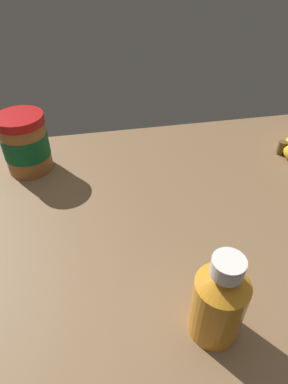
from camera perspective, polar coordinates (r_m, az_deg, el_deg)
The scene contains 3 objects.
ground_plane at distance 64.35cm, azimuth 4.26°, elevation -4.81°, with size 99.71×67.29×4.51cm, color brown.
peanut_butter_jar at distance 74.91cm, azimuth -20.19°, elevation 8.05°, with size 10.03×10.03×12.97cm.
honey_bottle at distance 43.34cm, azimuth 12.48°, elevation -18.34°, with size 6.80×6.80×14.37cm.
Camera 1 is at (13.50, 44.21, 42.52)cm, focal length 30.22 mm.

